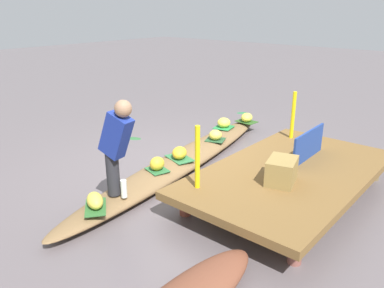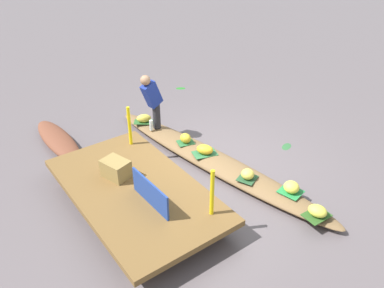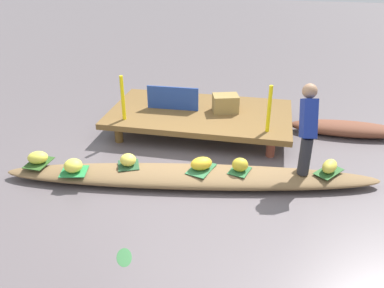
{
  "view_description": "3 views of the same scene",
  "coord_description": "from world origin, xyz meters",
  "px_view_note": "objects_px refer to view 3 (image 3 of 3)",
  "views": [
    {
      "loc": [
        4.16,
        3.75,
        2.39
      ],
      "look_at": [
        -0.1,
        0.11,
        0.38
      ],
      "focal_mm": 35.74,
      "sensor_mm": 36.0,
      "label": 1
    },
    {
      "loc": [
        -4.67,
        3.9,
        4.19
      ],
      "look_at": [
        0.21,
        0.31,
        0.47
      ],
      "focal_mm": 36.38,
      "sensor_mm": 36.0,
      "label": 2
    },
    {
      "loc": [
        0.99,
        -4.69,
        3.09
      ],
      "look_at": [
        -0.07,
        0.43,
        0.39
      ],
      "focal_mm": 37.05,
      "sensor_mm": 36.0,
      "label": 3
    }
  ],
  "objects_px": {
    "banana_bunch_5": "(38,158)",
    "banana_bunch_2": "(240,165)",
    "water_bottle": "(301,160)",
    "vendor_boat": "(191,176)",
    "vendor_person": "(308,125)",
    "banana_bunch_3": "(201,164)",
    "moored_boat": "(347,129)",
    "banana_bunch_1": "(73,166)",
    "banana_bunch_4": "(330,166)",
    "produce_crate": "(225,103)",
    "market_banner": "(173,98)",
    "banana_bunch_0": "(128,160)"
  },
  "relations": [
    {
      "from": "banana_bunch_5",
      "to": "vendor_person",
      "type": "relative_size",
      "value": 0.23
    },
    {
      "from": "moored_boat",
      "to": "banana_bunch_2",
      "type": "height_order",
      "value": "banana_bunch_2"
    },
    {
      "from": "moored_boat",
      "to": "vendor_person",
      "type": "height_order",
      "value": "vendor_person"
    },
    {
      "from": "banana_bunch_3",
      "to": "banana_bunch_5",
      "type": "relative_size",
      "value": 1.11
    },
    {
      "from": "banana_bunch_1",
      "to": "produce_crate",
      "type": "distance_m",
      "value": 2.88
    },
    {
      "from": "moored_boat",
      "to": "banana_bunch_3",
      "type": "xyz_separation_m",
      "value": [
        -2.25,
        -2.02,
        0.17
      ]
    },
    {
      "from": "banana_bunch_2",
      "to": "market_banner",
      "type": "height_order",
      "value": "market_banner"
    },
    {
      "from": "banana_bunch_1",
      "to": "water_bottle",
      "type": "height_order",
      "value": "water_bottle"
    },
    {
      "from": "banana_bunch_1",
      "to": "produce_crate",
      "type": "relative_size",
      "value": 0.58
    },
    {
      "from": "vendor_person",
      "to": "water_bottle",
      "type": "relative_size",
      "value": 5.45
    },
    {
      "from": "banana_bunch_3",
      "to": "banana_bunch_5",
      "type": "bearing_deg",
      "value": -172.64
    },
    {
      "from": "banana_bunch_3",
      "to": "banana_bunch_4",
      "type": "distance_m",
      "value": 1.79
    },
    {
      "from": "banana_bunch_4",
      "to": "produce_crate",
      "type": "height_order",
      "value": "produce_crate"
    },
    {
      "from": "vendor_boat",
      "to": "banana_bunch_4",
      "type": "height_order",
      "value": "banana_bunch_4"
    },
    {
      "from": "banana_bunch_3",
      "to": "produce_crate",
      "type": "height_order",
      "value": "produce_crate"
    },
    {
      "from": "water_bottle",
      "to": "produce_crate",
      "type": "xyz_separation_m",
      "value": [
        -1.27,
        1.43,
        0.22
      ]
    },
    {
      "from": "banana_bunch_2",
      "to": "water_bottle",
      "type": "relative_size",
      "value": 1.01
    },
    {
      "from": "banana_bunch_1",
      "to": "market_banner",
      "type": "distance_m",
      "value": 2.31
    },
    {
      "from": "vendor_boat",
      "to": "market_banner",
      "type": "xyz_separation_m",
      "value": [
        -0.69,
        1.74,
        0.49
      ]
    },
    {
      "from": "vendor_boat",
      "to": "banana_bunch_4",
      "type": "distance_m",
      "value": 1.95
    },
    {
      "from": "banana_bunch_2",
      "to": "produce_crate",
      "type": "bearing_deg",
      "value": 104.24
    },
    {
      "from": "banana_bunch_5",
      "to": "banana_bunch_2",
      "type": "bearing_deg",
      "value": 7.19
    },
    {
      "from": "vendor_person",
      "to": "banana_bunch_2",
      "type": "bearing_deg",
      "value": -166.21
    },
    {
      "from": "banana_bunch_2",
      "to": "water_bottle",
      "type": "height_order",
      "value": "water_bottle"
    },
    {
      "from": "produce_crate",
      "to": "banana_bunch_0",
      "type": "bearing_deg",
      "value": -121.69
    },
    {
      "from": "vendor_boat",
      "to": "vendor_person",
      "type": "bearing_deg",
      "value": 3.32
    },
    {
      "from": "banana_bunch_5",
      "to": "water_bottle",
      "type": "relative_size",
      "value": 1.27
    },
    {
      "from": "banana_bunch_1",
      "to": "water_bottle",
      "type": "distance_m",
      "value": 3.21
    },
    {
      "from": "banana_bunch_3",
      "to": "banana_bunch_0",
      "type": "bearing_deg",
      "value": -174.21
    },
    {
      "from": "banana_bunch_4",
      "to": "banana_bunch_5",
      "type": "xyz_separation_m",
      "value": [
        -4.12,
        -0.59,
        -0.0
      ]
    },
    {
      "from": "moored_boat",
      "to": "banana_bunch_1",
      "type": "xyz_separation_m",
      "value": [
        -3.99,
        -2.45,
        0.18
      ]
    },
    {
      "from": "produce_crate",
      "to": "banana_bunch_3",
      "type": "bearing_deg",
      "value": -93.44
    },
    {
      "from": "banana_bunch_2",
      "to": "banana_bunch_3",
      "type": "bearing_deg",
      "value": -173.59
    },
    {
      "from": "banana_bunch_2",
      "to": "vendor_person",
      "type": "height_order",
      "value": "vendor_person"
    },
    {
      "from": "banana_bunch_3",
      "to": "banana_bunch_5",
      "type": "xyz_separation_m",
      "value": [
        -2.36,
        -0.3,
        -0.0
      ]
    },
    {
      "from": "vendor_boat",
      "to": "market_banner",
      "type": "height_order",
      "value": "market_banner"
    },
    {
      "from": "moored_boat",
      "to": "produce_crate",
      "type": "xyz_separation_m",
      "value": [
        -2.15,
        -0.25,
        0.41
      ]
    },
    {
      "from": "banana_bunch_3",
      "to": "banana_bunch_1",
      "type": "bearing_deg",
      "value": -166.21
    },
    {
      "from": "banana_bunch_2",
      "to": "vendor_person",
      "type": "bearing_deg",
      "value": 13.79
    },
    {
      "from": "banana_bunch_0",
      "to": "vendor_person",
      "type": "distance_m",
      "value": 2.54
    },
    {
      "from": "banana_bunch_2",
      "to": "banana_bunch_0",
      "type": "bearing_deg",
      "value": -174.0
    },
    {
      "from": "banana_bunch_2",
      "to": "produce_crate",
      "type": "relative_size",
      "value": 0.52
    },
    {
      "from": "banana_bunch_3",
      "to": "banana_bunch_4",
      "type": "xyz_separation_m",
      "value": [
        1.76,
        0.29,
        -0.0
      ]
    },
    {
      "from": "banana_bunch_1",
      "to": "banana_bunch_5",
      "type": "xyz_separation_m",
      "value": [
        -0.62,
        0.12,
        -0.01
      ]
    },
    {
      "from": "banana_bunch_3",
      "to": "vendor_boat",
      "type": "bearing_deg",
      "value": -156.11
    },
    {
      "from": "vendor_boat",
      "to": "vendor_person",
      "type": "height_order",
      "value": "vendor_person"
    },
    {
      "from": "banana_bunch_0",
      "to": "banana_bunch_4",
      "type": "bearing_deg",
      "value": 7.94
    },
    {
      "from": "banana_bunch_2",
      "to": "banana_bunch_3",
      "type": "xyz_separation_m",
      "value": [
        -0.54,
        -0.06,
        -0.01
      ]
    },
    {
      "from": "moored_boat",
      "to": "market_banner",
      "type": "bearing_deg",
      "value": -174.31
    },
    {
      "from": "water_bottle",
      "to": "market_banner",
      "type": "xyz_separation_m",
      "value": [
        -2.21,
        1.34,
        0.28
      ]
    }
  ]
}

